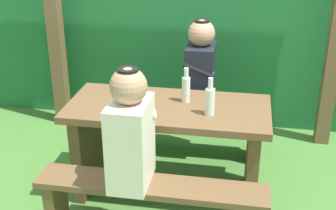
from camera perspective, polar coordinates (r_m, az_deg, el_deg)
ground_plane at (r=3.48m, az=-0.00°, el=-10.71°), size 12.00×12.00×0.00m
hedge_backdrop at (r=4.71m, az=3.72°, el=9.67°), size 6.40×0.99×1.64m
pergola_post_left at (r=4.32m, az=-14.09°, el=10.11°), size 0.12×0.12×1.99m
picnic_table at (r=3.23m, az=-0.00°, el=-3.66°), size 1.40×0.64×0.70m
bench_near at (r=2.82m, az=-2.14°, el=-11.99°), size 1.40×0.24×0.45m
bench_far at (r=3.82m, az=1.55°, el=-1.73°), size 1.40×0.24×0.45m
person_white_shirt at (r=2.60m, az=-4.75°, el=-3.42°), size 0.25×0.35×0.72m
person_black_coat at (r=3.62m, az=4.10°, el=4.64°), size 0.25×0.35×0.72m
drinking_glass at (r=3.05m, az=-4.92°, el=0.10°), size 0.07×0.07×0.09m
bottle_left at (r=3.25m, az=-5.14°, el=2.48°), size 0.07×0.07×0.22m
bottle_right at (r=3.16m, az=2.27°, el=2.14°), size 0.06×0.06×0.25m
bottle_center at (r=2.97m, az=5.29°, el=0.61°), size 0.06×0.06×0.26m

